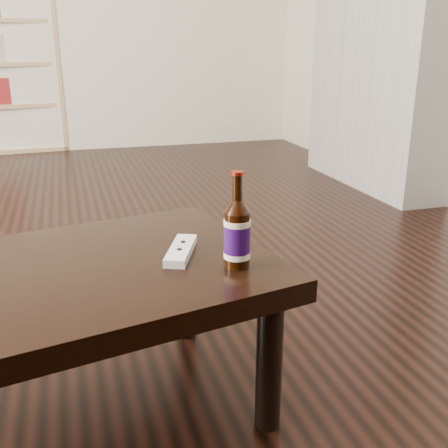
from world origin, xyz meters
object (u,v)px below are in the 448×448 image
object	(u,v)px
bookshelf	(8,60)
remote	(181,250)
coffee_table	(38,297)
beer_bottle	(237,234)

from	to	relation	value
bookshelf	remote	distance (m)	3.86
bookshelf	coffee_table	bearing A→B (deg)	-89.85
bookshelf	beer_bottle	distance (m)	3.98
coffee_table	beer_bottle	world-z (taller)	beer_bottle
coffee_table	remote	xyz separation A→B (m)	(0.33, 0.03, 0.06)
bookshelf	remote	xyz separation A→B (m)	(0.64, -3.79, -0.35)
bookshelf	beer_bottle	world-z (taller)	bookshelf
bookshelf	beer_bottle	xyz separation A→B (m)	(0.75, -3.90, -0.29)
coffee_table	beer_bottle	xyz separation A→B (m)	(0.43, -0.07, 0.13)
bookshelf	remote	world-z (taller)	bookshelf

